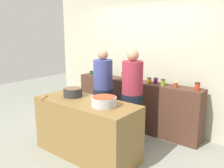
{
  "coord_description": "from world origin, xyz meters",
  "views": [
    {
      "loc": [
        2.47,
        -2.8,
        1.96
      ],
      "look_at": [
        0.0,
        0.35,
        1.05
      ],
      "focal_mm": 37.97,
      "sensor_mm": 36.0,
      "label": 1
    }
  ],
  "objects_px": {
    "preserve_jar_6": "(176,85)",
    "preserve_jar_5": "(163,83)",
    "preserve_jar_3": "(149,80)",
    "cook_with_tongs": "(103,96)",
    "preserve_jar_0": "(91,72)",
    "cooking_pot_center": "(104,102)",
    "cook_in_cap": "(132,102)",
    "preserve_jar_7": "(197,86)",
    "preserve_jar_4": "(156,81)",
    "cooking_pot_left": "(73,92)",
    "wooden_spoon": "(44,97)",
    "preserve_jar_2": "(123,76)",
    "preserve_jar_1": "(102,74)"
  },
  "relations": [
    {
      "from": "preserve_jar_6",
      "to": "preserve_jar_5",
      "type": "bearing_deg",
      "value": -169.34
    },
    {
      "from": "preserve_jar_3",
      "to": "cook_with_tongs",
      "type": "height_order",
      "value": "cook_with_tongs"
    },
    {
      "from": "preserve_jar_0",
      "to": "cooking_pot_center",
      "type": "xyz_separation_m",
      "value": [
        1.55,
        -1.4,
        -0.07
      ]
    },
    {
      "from": "preserve_jar_3",
      "to": "cooking_pot_center",
      "type": "xyz_separation_m",
      "value": [
        0.06,
        -1.41,
        -0.07
      ]
    },
    {
      "from": "preserve_jar_0",
      "to": "preserve_jar_3",
      "type": "height_order",
      "value": "same"
    },
    {
      "from": "cook_with_tongs",
      "to": "cook_in_cap",
      "type": "xyz_separation_m",
      "value": [
        0.68,
        -0.04,
        0.02
      ]
    },
    {
      "from": "preserve_jar_7",
      "to": "preserve_jar_4",
      "type": "bearing_deg",
      "value": 179.42
    },
    {
      "from": "preserve_jar_4",
      "to": "cooking_pot_left",
      "type": "xyz_separation_m",
      "value": [
        -0.79,
        -1.36,
        -0.07
      ]
    },
    {
      "from": "preserve_jar_7",
      "to": "wooden_spoon",
      "type": "relative_size",
      "value": 0.56
    },
    {
      "from": "preserve_jar_2",
      "to": "cooking_pot_left",
      "type": "relative_size",
      "value": 0.41
    },
    {
      "from": "cooking_pot_left",
      "to": "preserve_jar_4",
      "type": "bearing_deg",
      "value": 59.86
    },
    {
      "from": "wooden_spoon",
      "to": "cook_with_tongs",
      "type": "distance_m",
      "value": 1.16
    },
    {
      "from": "wooden_spoon",
      "to": "cook_with_tongs",
      "type": "xyz_separation_m",
      "value": [
        0.31,
        1.1,
        -0.17
      ]
    },
    {
      "from": "preserve_jar_6",
      "to": "cooking_pot_center",
      "type": "bearing_deg",
      "value": -108.77
    },
    {
      "from": "preserve_jar_2",
      "to": "cook_with_tongs",
      "type": "bearing_deg",
      "value": -93.03
    },
    {
      "from": "preserve_jar_0",
      "to": "cook_in_cap",
      "type": "height_order",
      "value": "cook_in_cap"
    },
    {
      "from": "preserve_jar_4",
      "to": "cooking_pot_center",
      "type": "distance_m",
      "value": 1.45
    },
    {
      "from": "preserve_jar_0",
      "to": "cooking_pot_left",
      "type": "bearing_deg",
      "value": -58.32
    },
    {
      "from": "preserve_jar_5",
      "to": "cooking_pot_left",
      "type": "height_order",
      "value": "preserve_jar_5"
    },
    {
      "from": "preserve_jar_0",
      "to": "preserve_jar_2",
      "type": "distance_m",
      "value": 0.86
    },
    {
      "from": "cook_with_tongs",
      "to": "preserve_jar_3",
      "type": "bearing_deg",
      "value": 41.11
    },
    {
      "from": "preserve_jar_6",
      "to": "wooden_spoon",
      "type": "relative_size",
      "value": 0.42
    },
    {
      "from": "cook_in_cap",
      "to": "preserve_jar_6",
      "type": "bearing_deg",
      "value": 50.2
    },
    {
      "from": "cook_in_cap",
      "to": "preserve_jar_7",
      "type": "bearing_deg",
      "value": 36.35
    },
    {
      "from": "preserve_jar_5",
      "to": "preserve_jar_7",
      "type": "height_order",
      "value": "preserve_jar_7"
    },
    {
      "from": "preserve_jar_1",
      "to": "preserve_jar_7",
      "type": "bearing_deg",
      "value": 1.93
    },
    {
      "from": "preserve_jar_3",
      "to": "cooking_pot_center",
      "type": "distance_m",
      "value": 1.41
    },
    {
      "from": "cook_with_tongs",
      "to": "cook_in_cap",
      "type": "bearing_deg",
      "value": -3.63
    },
    {
      "from": "preserve_jar_5",
      "to": "wooden_spoon",
      "type": "distance_m",
      "value": 2.08
    },
    {
      "from": "preserve_jar_2",
      "to": "preserve_jar_5",
      "type": "relative_size",
      "value": 1.04
    },
    {
      "from": "preserve_jar_1",
      "to": "preserve_jar_4",
      "type": "height_order",
      "value": "preserve_jar_4"
    },
    {
      "from": "cooking_pot_left",
      "to": "cook_in_cap",
      "type": "distance_m",
      "value": 1.02
    },
    {
      "from": "preserve_jar_2",
      "to": "preserve_jar_6",
      "type": "distance_m",
      "value": 1.16
    },
    {
      "from": "preserve_jar_6",
      "to": "wooden_spoon",
      "type": "distance_m",
      "value": 2.25
    },
    {
      "from": "cooking_pot_left",
      "to": "cook_in_cap",
      "type": "relative_size",
      "value": 0.18
    },
    {
      "from": "preserve_jar_1",
      "to": "preserve_jar_7",
      "type": "distance_m",
      "value": 2.04
    },
    {
      "from": "preserve_jar_3",
      "to": "preserve_jar_2",
      "type": "bearing_deg",
      "value": 176.44
    },
    {
      "from": "preserve_jar_4",
      "to": "cook_in_cap",
      "type": "relative_size",
      "value": 0.07
    },
    {
      "from": "preserve_jar_3",
      "to": "cooking_pot_left",
      "type": "relative_size",
      "value": 0.34
    },
    {
      "from": "cook_in_cap",
      "to": "cook_with_tongs",
      "type": "bearing_deg",
      "value": 176.37
    },
    {
      "from": "preserve_jar_2",
      "to": "cook_in_cap",
      "type": "bearing_deg",
      "value": -45.26
    },
    {
      "from": "cooking_pot_left",
      "to": "cooking_pot_center",
      "type": "height_order",
      "value": "same"
    },
    {
      "from": "preserve_jar_5",
      "to": "wooden_spoon",
      "type": "bearing_deg",
      "value": -128.33
    },
    {
      "from": "preserve_jar_2",
      "to": "cooking_pot_center",
      "type": "xyz_separation_m",
      "value": [
        0.69,
        -1.45,
        -0.08
      ]
    },
    {
      "from": "preserve_jar_1",
      "to": "wooden_spoon",
      "type": "height_order",
      "value": "preserve_jar_1"
    },
    {
      "from": "preserve_jar_2",
      "to": "preserve_jar_3",
      "type": "xyz_separation_m",
      "value": [
        0.63,
        -0.04,
        -0.01
      ]
    },
    {
      "from": "preserve_jar_4",
      "to": "cooking_pot_left",
      "type": "height_order",
      "value": "preserve_jar_4"
    },
    {
      "from": "preserve_jar_0",
      "to": "preserve_jar_3",
      "type": "relative_size",
      "value": 1.0
    },
    {
      "from": "preserve_jar_0",
      "to": "preserve_jar_7",
      "type": "xyz_separation_m",
      "value": [
        2.39,
        0.03,
        0.01
      ]
    },
    {
      "from": "preserve_jar_2",
      "to": "cooking_pot_left",
      "type": "distance_m",
      "value": 1.37
    }
  ]
}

